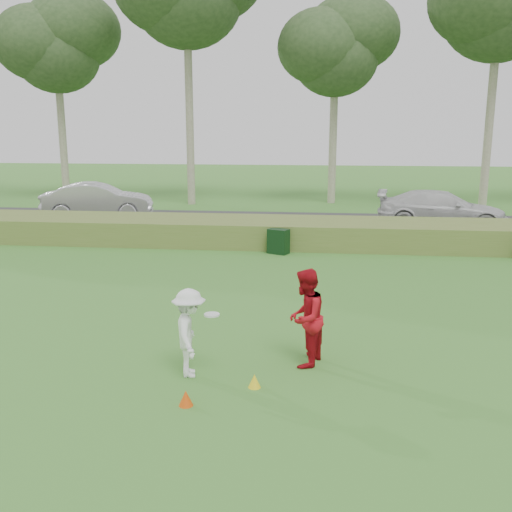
# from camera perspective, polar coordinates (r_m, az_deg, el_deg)

# --- Properties ---
(ground) EXTENTS (120.00, 120.00, 0.00)m
(ground) POSITION_cam_1_polar(r_m,az_deg,el_deg) (10.13, -2.74, -12.17)
(ground) COLOR #327426
(ground) RESTS_ON ground
(reed_strip) EXTENTS (80.00, 3.00, 0.90)m
(reed_strip) POSITION_cam_1_polar(r_m,az_deg,el_deg) (21.46, 2.53, 2.41)
(reed_strip) COLOR #566F2C
(reed_strip) RESTS_ON ground
(park_road) EXTENTS (80.00, 6.00, 0.06)m
(park_road) POSITION_cam_1_polar(r_m,az_deg,el_deg) (26.45, 3.34, 3.42)
(park_road) COLOR #2D2D2D
(park_road) RESTS_ON ground
(tree_2) EXTENTS (6.50, 6.50, 12.00)m
(tree_2) POSITION_cam_1_polar(r_m,az_deg,el_deg) (36.84, -19.38, 19.30)
(tree_2) COLOR gray
(tree_2) RESTS_ON ground
(tree_4) EXTENTS (6.24, 6.24, 11.50)m
(tree_4) POSITION_cam_1_polar(r_m,az_deg,el_deg) (33.85, 7.96, 19.88)
(tree_4) COLOR gray
(tree_4) RESTS_ON ground
(tree_5) EXTENTS (7.28, 7.28, 14.00)m
(tree_5) POSITION_cam_1_polar(r_m,az_deg,el_deg) (33.26, 23.21, 22.45)
(tree_5) COLOR gray
(tree_5) RESTS_ON ground
(player_white) EXTENTS (0.93, 1.12, 1.56)m
(player_white) POSITION_cam_1_polar(r_m,az_deg,el_deg) (10.04, -6.67, -7.64)
(player_white) COLOR white
(player_white) RESTS_ON ground
(player_red) EXTENTS (0.90, 1.03, 1.81)m
(player_red) POSITION_cam_1_polar(r_m,az_deg,el_deg) (10.40, 4.95, -6.17)
(player_red) COLOR #B30F1A
(player_red) RESTS_ON ground
(cone_orange) EXTENTS (0.23, 0.23, 0.25)m
(cone_orange) POSITION_cam_1_polar(r_m,az_deg,el_deg) (9.25, -7.03, -13.92)
(cone_orange) COLOR #E34B0B
(cone_orange) RESTS_ON ground
(cone_yellow) EXTENTS (0.21, 0.21, 0.23)m
(cone_yellow) POSITION_cam_1_polar(r_m,az_deg,el_deg) (9.76, -0.16, -12.38)
(cone_yellow) COLOR yellow
(cone_yellow) RESTS_ON ground
(utility_cabinet) EXTENTS (0.81, 0.68, 0.86)m
(utility_cabinet) POSITION_cam_1_polar(r_m,az_deg,el_deg) (19.76, 2.26, 1.48)
(utility_cabinet) COLOR black
(utility_cabinet) RESTS_ON ground
(car_mid) EXTENTS (5.39, 2.96, 1.69)m
(car_mid) POSITION_cam_1_polar(r_m,az_deg,el_deg) (28.28, -15.54, 5.36)
(car_mid) COLOR #B6B6BA
(car_mid) RESTS_ON park_road
(car_right) EXTENTS (5.68, 2.93, 1.58)m
(car_right) POSITION_cam_1_polar(r_m,az_deg,el_deg) (25.96, 18.05, 4.47)
(car_right) COLOR silver
(car_right) RESTS_ON park_road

